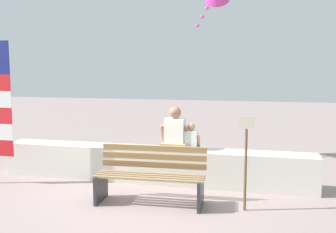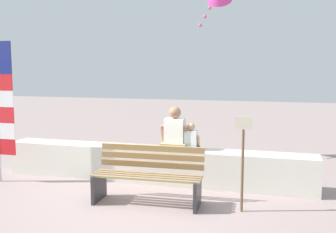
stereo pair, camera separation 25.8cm
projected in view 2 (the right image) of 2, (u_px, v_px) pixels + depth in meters
The scene contains 7 objects.
ground_plane at pixel (137, 196), 6.53m from camera, with size 40.00×40.00×0.00m, color gray.
seawall_ledge at pixel (153, 164), 7.35m from camera, with size 5.91×0.54×0.64m, color silver.
park_bench at pixel (148, 176), 6.17m from camera, with size 1.75×0.69×0.88m.
person_adult at pixel (175, 133), 7.14m from camera, with size 0.52×0.38×0.79m.
person_child at pixel (191, 140), 7.07m from camera, with size 0.33×0.24×0.50m.
flag_banner at pixel (2, 104), 7.16m from camera, with size 0.39×0.05×2.61m.
sign_post at pixel (243, 156), 5.72m from camera, with size 0.24×0.04×1.43m.
Camera 2 is at (2.24, -5.94, 2.11)m, focal length 41.71 mm.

